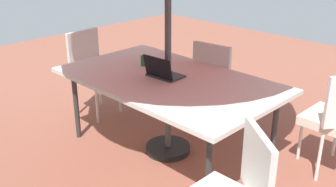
# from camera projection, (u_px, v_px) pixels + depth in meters

# --- Properties ---
(ground_plane) EXTENTS (10.00, 10.00, 0.02)m
(ground_plane) POSITION_uv_depth(u_px,v_px,m) (168.00, 152.00, 3.98)
(ground_plane) COLOR #935442
(dining_table) EXTENTS (2.07, 1.22, 0.78)m
(dining_table) POSITION_uv_depth(u_px,v_px,m) (168.00, 83.00, 3.70)
(dining_table) COLOR silver
(dining_table) RESTS_ON ground_plane
(chair_south) EXTENTS (0.48, 0.49, 0.98)m
(chair_south) POSITION_uv_depth(u_px,v_px,m) (218.00, 80.00, 4.27)
(chair_south) COLOR silver
(chair_south) RESTS_ON ground_plane
(chair_east) EXTENTS (0.48, 0.47, 0.98)m
(chair_east) POSITION_uv_depth(u_px,v_px,m) (93.00, 68.00, 4.62)
(chair_east) COLOR silver
(chair_east) RESTS_ON ground_plane
(laptop) EXTENTS (0.34, 0.27, 0.21)m
(laptop) POSITION_uv_depth(u_px,v_px,m) (163.00, 73.00, 3.68)
(laptop) COLOR #2D2D33
(laptop) RESTS_ON dining_table
(cup) EXTENTS (0.07, 0.07, 0.10)m
(cup) POSITION_uv_depth(u_px,v_px,m) (144.00, 61.00, 4.00)
(cup) COLOR #286B33
(cup) RESTS_ON dining_table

